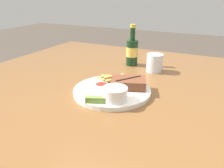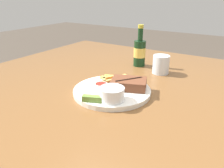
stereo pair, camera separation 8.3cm
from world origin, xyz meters
name	(u,v)px [view 1 (the left image)]	position (x,y,z in m)	size (l,w,h in m)	color
dining_table	(112,106)	(0.00, 0.00, 0.68)	(1.45, 1.46, 0.73)	brown
dinner_plate	(112,91)	(0.00, 0.00, 0.74)	(0.30, 0.30, 0.02)	white
steak_portion	(128,83)	(0.05, 0.04, 0.77)	(0.16, 0.13, 0.04)	brown
fries_pile	(109,80)	(-0.04, 0.06, 0.76)	(0.10, 0.13, 0.02)	#E4AE56
coleslaw_cup	(115,93)	(0.05, -0.08, 0.78)	(0.09, 0.09, 0.05)	white
dipping_sauce_cup	(101,87)	(-0.03, -0.03, 0.77)	(0.05, 0.05, 0.03)	silver
pickle_spear	(96,100)	(0.00, -0.12, 0.76)	(0.07, 0.05, 0.02)	olive
fork_utensil	(99,83)	(-0.07, 0.03, 0.75)	(0.13, 0.06, 0.00)	#B7B7BC
beer_bottle	(132,51)	(-0.06, 0.37, 0.81)	(0.06, 0.06, 0.21)	#143319
drinking_glass	(155,63)	(0.07, 0.32, 0.78)	(0.08, 0.08, 0.09)	silver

